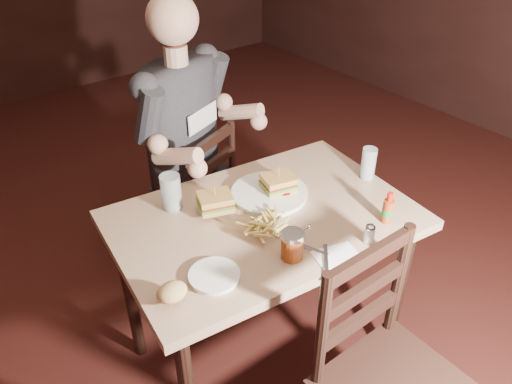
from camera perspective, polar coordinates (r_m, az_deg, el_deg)
room_shell at (r=1.54m, az=-5.31°, el=16.07°), size 7.00×7.00×7.00m
main_table at (r=1.89m, az=0.93°, el=-4.99°), size 1.17×0.85×0.77m
chair_far at (r=2.55m, az=-7.85°, el=-1.05°), size 0.52×0.54×0.84m
diner at (r=2.27m, az=-7.79°, el=9.28°), size 0.70×0.63×1.00m
dinner_plate at (r=1.94m, az=1.54°, el=-0.24°), size 0.32×0.32×0.02m
sandwich_left at (r=1.82m, az=-4.71°, el=-0.58°), size 0.15×0.14×0.10m
sandwich_right at (r=1.93m, az=2.59°, el=1.57°), size 0.14×0.13×0.10m
fries_pile at (r=1.74m, az=1.30°, el=-3.65°), size 0.24×0.18×0.04m
ketchup_dollop at (r=1.93m, az=3.34°, el=-0.11°), size 0.05×0.05×0.01m
glass_left at (r=1.87m, az=-9.68°, el=-0.01°), size 0.08×0.08×0.14m
glass_right at (r=2.07m, az=12.73°, el=3.20°), size 0.07×0.07×0.13m
hot_sauce at (r=1.84m, az=14.86°, el=-1.72°), size 0.04×0.04×0.12m
salt_shaker at (r=1.74m, az=12.84°, el=-4.69°), size 0.04×0.04×0.07m
syrup_dispenser at (r=1.63m, az=4.15°, el=-6.09°), size 0.09×0.09×0.10m
napkin at (r=1.67m, az=9.53°, el=-7.57°), size 0.18×0.17×0.00m
knife at (r=1.71m, az=5.05°, el=-5.99°), size 0.09×0.20×0.00m
fork at (r=1.65m, az=8.04°, el=-7.87°), size 0.13×0.14×0.01m
side_plate at (r=1.59m, az=-4.78°, el=-9.61°), size 0.18×0.18×0.01m
bread_roll at (r=1.51m, az=-9.60°, el=-11.21°), size 0.10×0.09×0.06m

